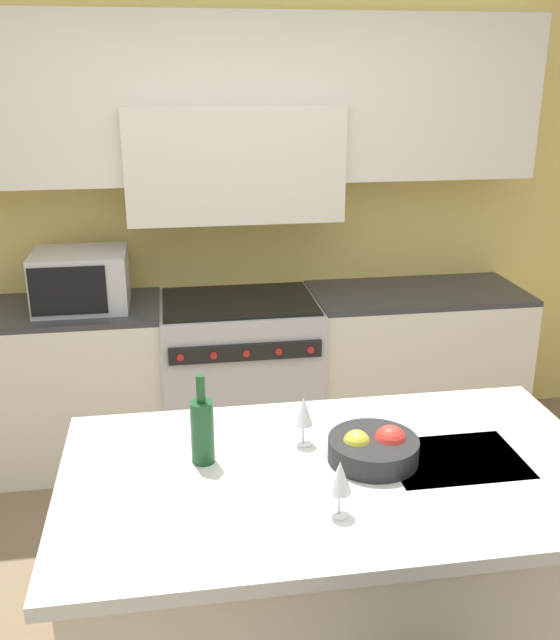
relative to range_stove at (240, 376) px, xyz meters
name	(u,v)px	position (x,y,z in m)	size (l,w,h in m)	color
back_cabinetry	(231,171)	(0.00, 0.27, 1.13)	(10.00, 0.46, 2.70)	#DBC166
back_counter	(240,375)	(0.00, 0.02, 0.00)	(3.31, 0.62, 0.92)	silver
range_stove	(240,376)	(0.00, 0.00, 0.00)	(0.87, 0.70, 0.92)	#B7B7BC
microwave	(81,279)	(-0.84, 0.02, 0.61)	(0.49, 0.42, 0.31)	#B7B7BC
kitchen_island	(334,583)	(0.13, -1.79, 0.00)	(1.77, 1.00, 0.91)	beige
wine_bottle	(202,429)	(-0.29, -1.68, 0.57)	(0.08, 0.08, 0.31)	#194723
wine_glass_near	(340,479)	(0.08, -2.04, 0.57)	(0.07, 0.07, 0.18)	white
wine_glass_far	(303,413)	(0.05, -1.62, 0.57)	(0.07, 0.07, 0.18)	white
fruit_bowl	(374,448)	(0.26, -1.76, 0.49)	(0.30, 0.30, 0.12)	black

